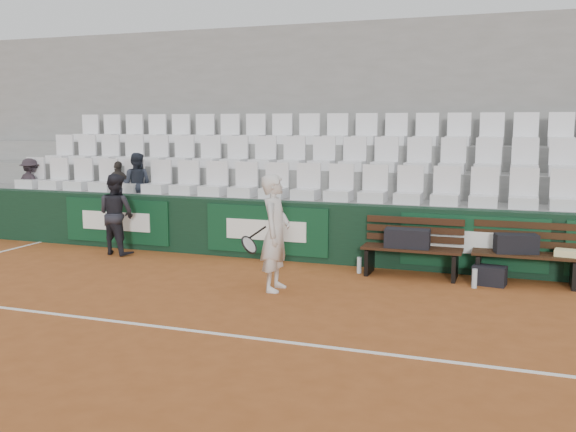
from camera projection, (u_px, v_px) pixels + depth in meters
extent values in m
plane|color=#994F22|center=(160.00, 327.00, 7.37)|extent=(80.00, 80.00, 0.00)
cube|color=white|center=(160.00, 327.00, 7.37)|extent=(18.00, 0.06, 0.01)
cube|color=black|center=(281.00, 230.00, 11.03)|extent=(18.00, 0.30, 1.00)
cube|color=#0C381E|center=(117.00, 221.00, 11.94)|extent=(2.20, 0.04, 0.82)
cube|color=#0C381E|center=(266.00, 230.00, 10.93)|extent=(2.20, 0.04, 0.82)
cube|color=#0C381E|center=(473.00, 242.00, 9.80)|extent=(2.20, 0.04, 0.82)
cube|color=gray|center=(293.00, 225.00, 11.61)|extent=(18.00, 0.95, 1.00)
cube|color=gray|center=(309.00, 206.00, 12.46)|extent=(18.00, 0.95, 1.45)
cube|color=gray|center=(323.00, 190.00, 13.32)|extent=(18.00, 0.95, 1.90)
cube|color=gray|center=(332.00, 129.00, 13.72)|extent=(18.00, 0.30, 4.40)
cube|color=silver|center=(289.00, 181.00, 11.33)|extent=(11.90, 0.44, 0.63)
cube|color=silver|center=(306.00, 153.00, 12.15)|extent=(11.90, 0.44, 0.63)
cube|color=white|center=(321.00, 129.00, 12.97)|extent=(11.90, 0.44, 0.63)
cube|color=#341C0F|center=(411.00, 262.00, 9.79)|extent=(1.50, 0.56, 0.45)
cube|color=#341E0F|center=(525.00, 268.00, 9.34)|extent=(1.50, 0.56, 0.45)
cube|color=black|center=(407.00, 238.00, 9.72)|extent=(0.68, 0.31, 0.29)
cube|color=black|center=(516.00, 244.00, 9.32)|extent=(0.65, 0.42, 0.28)
cube|color=beige|center=(567.00, 253.00, 9.10)|extent=(0.37, 0.29, 0.09)
cube|color=black|center=(489.00, 275.00, 9.28)|extent=(0.50, 0.34, 0.28)
cylinder|color=silver|center=(359.00, 265.00, 10.01)|extent=(0.07, 0.07, 0.25)
cylinder|color=silver|center=(474.00, 278.00, 9.11)|extent=(0.08, 0.08, 0.27)
imported|color=silver|center=(275.00, 233.00, 8.90)|extent=(0.42, 0.61, 1.63)
torus|color=black|center=(249.00, 245.00, 9.06)|extent=(0.19, 0.30, 0.26)
cylinder|color=black|center=(258.00, 232.00, 8.99)|extent=(0.26, 0.03, 0.20)
imported|color=black|center=(116.00, 214.00, 11.41)|extent=(0.80, 0.68, 1.45)
imported|color=#292127|center=(29.00, 162.00, 13.26)|extent=(0.72, 0.46, 1.06)
imported|color=#2E2925|center=(118.00, 165.00, 12.54)|extent=(0.63, 0.32, 1.04)
imported|color=#212632|center=(136.00, 161.00, 12.40)|extent=(0.66, 0.56, 1.21)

